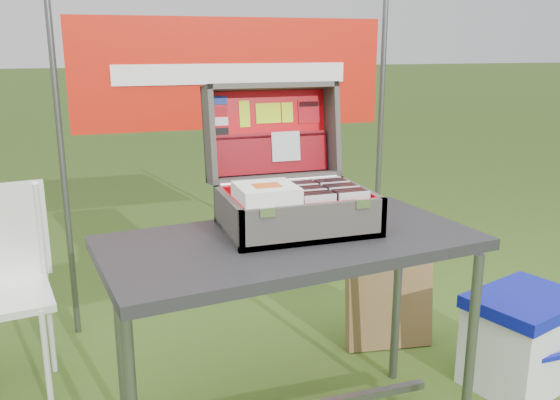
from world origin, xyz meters
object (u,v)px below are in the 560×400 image
object	(u,v)px
cooler	(522,340)
cardboard_box	(389,303)
table	(290,343)
suitcase	(291,158)

from	to	relation	value
cooler	cardboard_box	distance (m)	0.62
table	suitcase	bearing A→B (deg)	63.85
suitcase	cooler	distance (m)	1.33
suitcase	table	bearing A→B (deg)	-109.31
cooler	cardboard_box	bearing A→B (deg)	110.61
suitcase	cooler	world-z (taller)	suitcase
table	suitcase	size ratio (longest dim) A/B	2.41
suitcase	cardboard_box	xyz separation A→B (m)	(0.65, 0.39, -0.83)
suitcase	cardboard_box	bearing A→B (deg)	31.13
table	suitcase	world-z (taller)	suitcase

